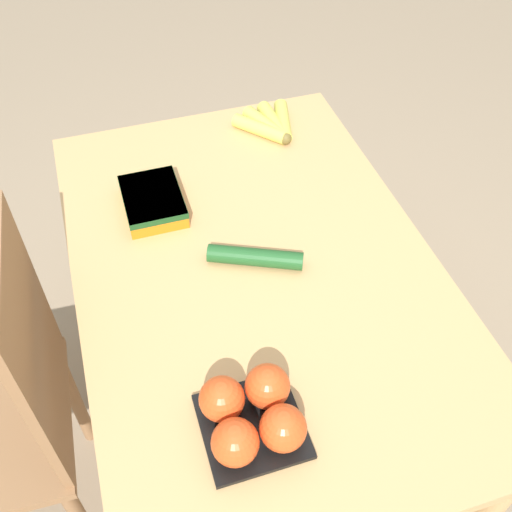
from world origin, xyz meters
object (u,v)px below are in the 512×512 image
Objects in this scene: tomato_pack at (252,415)px; cucumber_near at (255,257)px; chair at (8,414)px; banana_bunch at (271,125)px; carrot_bag at (153,200)px.

tomato_pack is 0.86× the size of cucumber_near.
cucumber_near is (0.37, -0.12, -0.02)m from tomato_pack.
chair reaches higher than banana_bunch.
cucumber_near is (-0.24, -0.18, -0.01)m from carrot_bag.
cucumber_near is at bearing 157.43° from banana_bunch.
cucumber_near is at bearing -18.17° from tomato_pack.
tomato_pack reaches higher than cucumber_near.
chair reaches higher than carrot_bag.
tomato_pack is 0.62m from carrot_bag.
banana_bunch is 0.89m from tomato_pack.
chair is 0.66m from cucumber_near.
carrot_bag is 0.89× the size of cucumber_near.
chair is at bearing 56.42° from tomato_pack.
chair is 0.65m from tomato_pack.
tomato_pack is at bearing 161.83° from cucumber_near.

